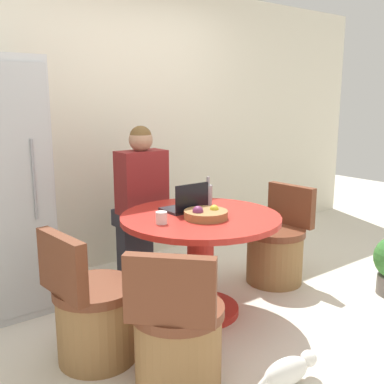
% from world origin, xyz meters
% --- Properties ---
extents(ground_plane, '(12.00, 12.00, 0.00)m').
position_xyz_m(ground_plane, '(0.00, 0.00, 0.00)').
color(ground_plane, beige).
extents(wall_back, '(7.00, 0.06, 2.60)m').
position_xyz_m(wall_back, '(0.00, 1.64, 1.30)').
color(wall_back, silver).
rests_on(wall_back, ground_plane).
extents(dining_table, '(1.14, 1.14, 0.74)m').
position_xyz_m(dining_table, '(0.01, 0.28, 0.51)').
color(dining_table, '#B2261E').
rests_on(dining_table, ground_plane).
extents(chair_near_left_corner, '(0.58, 0.58, 0.82)m').
position_xyz_m(chair_near_left_corner, '(-0.63, -0.33, 0.28)').
color(chair_near_left_corner, olive).
rests_on(chair_near_left_corner, ground_plane).
extents(chair_right_side, '(0.50, 0.50, 0.82)m').
position_xyz_m(chair_right_side, '(0.89, 0.34, 0.28)').
color(chair_right_side, olive).
rests_on(chair_right_side, ground_plane).
extents(chair_left_side, '(0.51, 0.50, 0.82)m').
position_xyz_m(chair_left_side, '(-0.87, 0.19, 0.28)').
color(chair_left_side, olive).
rests_on(chair_left_side, ground_plane).
extents(person_seated, '(0.40, 0.37, 1.33)m').
position_xyz_m(person_seated, '(-0.01, 1.07, 0.73)').
color(person_seated, '#2D2D38').
rests_on(person_seated, ground_plane).
extents(laptop, '(0.29, 0.23, 0.21)m').
position_xyz_m(laptop, '(0.00, 0.44, 0.79)').
color(laptop, '#232328').
rests_on(laptop, dining_table).
extents(fruit_bowl, '(0.30, 0.30, 0.10)m').
position_xyz_m(fruit_bowl, '(-0.02, 0.19, 0.77)').
color(fruit_bowl, olive).
rests_on(fruit_bowl, dining_table).
extents(coffee_cup, '(0.08, 0.08, 0.08)m').
position_xyz_m(coffee_cup, '(-0.33, 0.26, 0.78)').
color(coffee_cup, white).
rests_on(coffee_cup, dining_table).
extents(bottle, '(0.06, 0.06, 0.23)m').
position_xyz_m(bottle, '(0.21, 0.44, 0.83)').
color(bottle, '#9999A3').
rests_on(bottle, dining_table).
extents(cat, '(0.42, 0.15, 0.16)m').
position_xyz_m(cat, '(-0.13, -0.69, 0.08)').
color(cat, white).
rests_on(cat, ground_plane).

